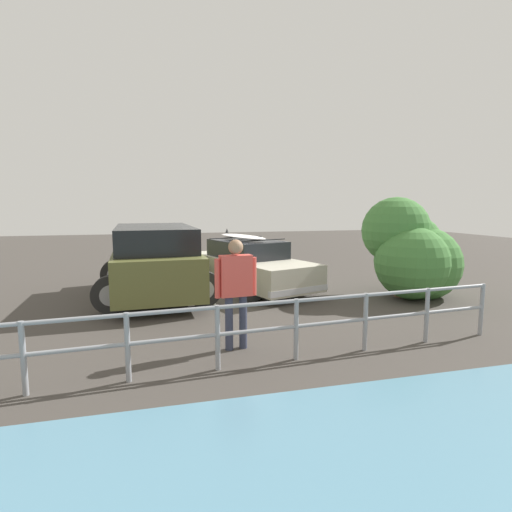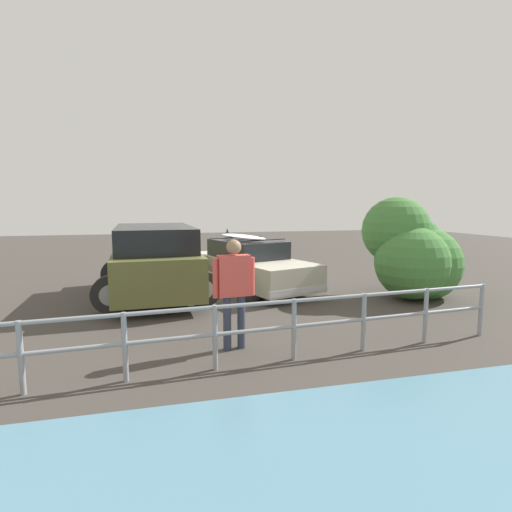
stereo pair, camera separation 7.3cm
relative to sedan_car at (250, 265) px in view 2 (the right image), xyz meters
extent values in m
cube|color=#423D38|center=(0.51, -0.12, -0.63)|extent=(44.00, 44.00, 0.02)
cube|color=silver|center=(1.24, 0.04, -0.62)|extent=(0.12, 3.53, 0.00)
cube|color=#B7B29E|center=(-0.01, 0.04, -0.12)|extent=(2.90, 4.55, 0.65)
cube|color=#23262B|center=(0.04, -0.12, 0.43)|extent=(2.01, 2.39, 0.46)
cube|color=silver|center=(-0.68, 2.02, -0.32)|extent=(1.61, 0.62, 0.14)
cube|color=silver|center=(0.65, -1.94, -0.32)|extent=(1.61, 0.62, 0.14)
cylinder|color=black|center=(-1.22, 1.02, -0.29)|extent=(0.67, 0.18, 0.67)
cylinder|color=#99999E|center=(-1.22, 1.02, -0.29)|extent=(0.37, 0.19, 0.37)
cylinder|color=black|center=(0.36, 1.55, -0.29)|extent=(0.67, 0.18, 0.67)
cylinder|color=#99999E|center=(0.36, 1.55, -0.29)|extent=(0.37, 0.19, 0.37)
cylinder|color=black|center=(-0.39, -1.48, -0.29)|extent=(0.67, 0.18, 0.67)
cylinder|color=#99999E|center=(-0.39, -1.48, -0.29)|extent=(0.37, 0.19, 0.37)
cylinder|color=black|center=(1.19, -0.95, -0.29)|extent=(0.67, 0.18, 0.67)
cylinder|color=#99999E|center=(1.19, -0.95, -0.29)|extent=(0.37, 0.19, 0.37)
cylinder|color=black|center=(-0.14, 0.41, 0.70)|extent=(1.63, 0.57, 0.03)
cylinder|color=black|center=(0.22, -0.66, 0.70)|extent=(1.63, 0.57, 0.03)
ellipsoid|color=white|center=(0.16, -0.20, 0.76)|extent=(1.22, 2.19, 0.09)
cone|color=black|center=(0.43, -1.01, 0.88)|extent=(0.10, 0.10, 0.14)
cube|color=brown|center=(2.49, 0.49, 0.09)|extent=(2.07, 4.37, 0.92)
cube|color=black|center=(2.49, 0.49, 0.83)|extent=(1.88, 3.42, 0.56)
cylinder|color=black|center=(2.59, -1.75, 0.19)|extent=(0.73, 0.21, 0.72)
cylinder|color=black|center=(1.47, 1.74, -0.23)|extent=(0.80, 0.22, 0.80)
cylinder|color=#99999E|center=(1.47, 1.74, -0.23)|extent=(0.44, 0.23, 0.44)
cylinder|color=black|center=(3.40, 1.82, -0.23)|extent=(0.80, 0.22, 0.80)
cylinder|color=#99999E|center=(3.40, 1.82, -0.23)|extent=(0.44, 0.23, 0.44)
cylinder|color=black|center=(1.58, -0.84, -0.23)|extent=(0.80, 0.22, 0.80)
cylinder|color=#99999E|center=(1.58, -0.84, -0.23)|extent=(0.44, 0.23, 0.44)
cylinder|color=black|center=(3.51, -0.75, -0.23)|extent=(0.80, 0.22, 0.80)
cylinder|color=#99999E|center=(3.51, -0.75, -0.23)|extent=(0.44, 0.23, 0.44)
cylinder|color=#33384C|center=(1.19, 4.48, -0.20)|extent=(0.12, 0.12, 0.85)
cylinder|color=#33384C|center=(1.42, 4.50, -0.20)|extent=(0.12, 0.12, 0.85)
cube|color=#DB4C42|center=(1.31, 4.49, 0.54)|extent=(0.51, 0.24, 0.63)
sphere|color=#9E7556|center=(1.31, 4.49, 0.98)|extent=(0.23, 0.23, 0.23)
cylinder|color=#DB4C42|center=(1.02, 4.46, 0.51)|extent=(0.09, 0.09, 0.60)
cylinder|color=#DB4C42|center=(1.60, 4.52, 0.51)|extent=(0.09, 0.09, 0.60)
cylinder|color=gray|center=(-2.93, 4.90, -0.17)|extent=(0.07, 0.07, 0.90)
cylinder|color=gray|center=(-1.77, 4.98, -0.17)|extent=(0.07, 0.07, 0.90)
cylinder|color=gray|center=(-0.61, 5.06, -0.17)|extent=(0.07, 0.07, 0.90)
cylinder|color=gray|center=(0.55, 5.14, -0.17)|extent=(0.07, 0.07, 0.90)
cylinder|color=gray|center=(1.71, 5.22, -0.17)|extent=(0.07, 0.07, 0.90)
cylinder|color=gray|center=(2.88, 5.31, -0.17)|extent=(0.07, 0.07, 0.90)
cylinder|color=gray|center=(4.04, 5.39, -0.17)|extent=(0.07, 0.07, 0.90)
cylinder|color=gray|center=(1.13, 5.18, 0.25)|extent=(8.14, 0.63, 0.06)
cylinder|color=gray|center=(1.13, 5.18, -0.13)|extent=(8.14, 0.63, 0.06)
cylinder|color=brown|center=(-3.35, 1.99, -0.34)|extent=(0.32, 0.32, 0.56)
sphere|color=#427A38|center=(-3.30, 1.74, 0.99)|extent=(1.65, 1.65, 1.65)
sphere|color=#427A38|center=(-3.49, 1.98, 0.25)|extent=(1.57, 1.57, 1.57)
sphere|color=#427A38|center=(-3.38, 2.34, 0.26)|extent=(1.72, 1.72, 1.72)
sphere|color=#427A38|center=(-3.86, 2.10, 0.20)|extent=(1.80, 1.80, 1.80)
sphere|color=#427A38|center=(-3.79, 1.90, 0.75)|extent=(1.15, 1.15, 1.15)
camera|label=1|loc=(2.52, 10.41, 1.61)|focal=28.00mm
camera|label=2|loc=(2.45, 10.43, 1.61)|focal=28.00mm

